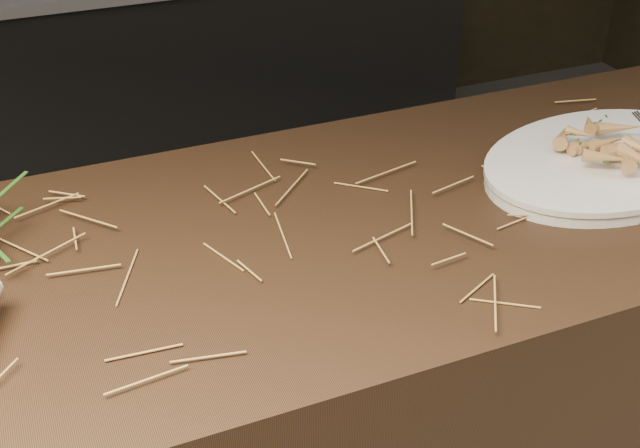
{
  "coord_description": "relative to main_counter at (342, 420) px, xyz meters",
  "views": [
    {
      "loc": [
        -0.45,
        -0.68,
        1.59
      ],
      "look_at": [
        -0.08,
        0.22,
        0.96
      ],
      "focal_mm": 45.0,
      "sensor_mm": 36.0,
      "label": 1
    }
  ],
  "objects": [
    {
      "name": "main_counter",
      "position": [
        0.0,
        0.0,
        0.0
      ],
      "size": [
        2.4,
        0.7,
        0.9
      ],
      "primitive_type": "cube",
      "color": "black",
      "rests_on": "ground"
    },
    {
      "name": "back_counter",
      "position": [
        0.3,
        1.88,
        -0.03
      ],
      "size": [
        1.82,
        0.62,
        0.84
      ],
      "color": "black",
      "rests_on": "ground"
    },
    {
      "name": "straw_bedding",
      "position": [
        0.0,
        0.0,
        0.46
      ],
      "size": [
        1.4,
        0.6,
        0.02
      ],
      "primitive_type": null,
      "color": "#B0813E",
      "rests_on": "main_counter"
    },
    {
      "name": "serving_platter",
      "position": [
        0.49,
        -0.02,
        0.46
      ],
      "size": [
        0.54,
        0.4,
        0.03
      ],
      "primitive_type": null,
      "rotation": [
        0.0,
        0.0,
        0.17
      ],
      "color": "white",
      "rests_on": "main_counter"
    },
    {
      "name": "roasted_veg_heap",
      "position": [
        0.49,
        -0.02,
        0.5
      ],
      "size": [
        0.26,
        0.21,
        0.05
      ],
      "primitive_type": null,
      "rotation": [
        0.0,
        0.0,
        0.17
      ],
      "color": "#A87B44",
      "rests_on": "serving_platter"
    }
  ]
}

